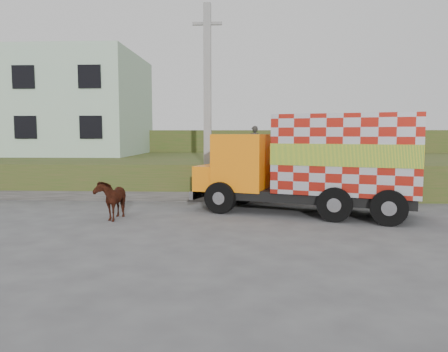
# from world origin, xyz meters

# --- Properties ---
(ground) EXTENTS (120.00, 120.00, 0.00)m
(ground) POSITION_xyz_m (0.00, 0.00, 0.00)
(ground) COLOR #474749
(ground) RESTS_ON ground
(embankment) EXTENTS (40.00, 12.00, 1.50)m
(embankment) POSITION_xyz_m (0.00, 10.00, 0.75)
(embankment) COLOR #304C19
(embankment) RESTS_ON ground
(embankment_far) EXTENTS (40.00, 12.00, 3.00)m
(embankment_far) POSITION_xyz_m (0.00, 22.00, 1.50)
(embankment_far) COLOR #304C19
(embankment_far) RESTS_ON ground
(retaining_strip) EXTENTS (16.00, 0.50, 0.40)m
(retaining_strip) POSITION_xyz_m (-2.00, 4.20, 0.20)
(retaining_strip) COLOR #595651
(retaining_strip) RESTS_ON ground
(building) EXTENTS (10.00, 8.00, 6.00)m
(building) POSITION_xyz_m (-11.00, 13.00, 4.50)
(building) COLOR #A2BDA1
(building) RESTS_ON embankment
(utility_pole) EXTENTS (1.20, 0.30, 8.00)m
(utility_pole) POSITION_xyz_m (-1.00, 4.60, 4.08)
(utility_pole) COLOR gray
(utility_pole) RESTS_ON ground
(cargo_truck) EXTENTS (7.96, 4.75, 3.39)m
(cargo_truck) POSITION_xyz_m (3.00, 1.55, 1.75)
(cargo_truck) COLOR black
(cargo_truck) RESTS_ON ground
(cow) EXTENTS (0.74, 1.56, 1.31)m
(cow) POSITION_xyz_m (-3.75, 0.31, 0.65)
(cow) COLOR black
(cow) RESTS_ON ground
(pedestrian) EXTENTS (0.69, 0.56, 1.62)m
(pedestrian) POSITION_xyz_m (0.96, 6.73, 2.31)
(pedestrian) COLOR #282624
(pedestrian) RESTS_ON embankment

